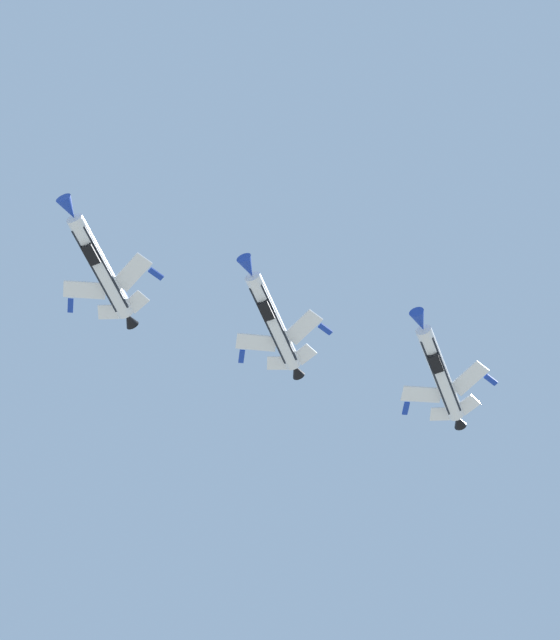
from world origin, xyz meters
name	(u,v)px	position (x,y,z in m)	size (l,w,h in m)	color
fighter_jet_lead	(100,265)	(-20.16, 60.65, 107.21)	(10.32, 15.63, 4.37)	white
fighter_jet_left_wing	(273,320)	(-3.56, 69.47, 108.83)	(10.33, 15.63, 4.35)	white
fighter_jet_right_wing	(439,372)	(13.51, 75.42, 106.24)	(10.32, 15.63, 4.37)	white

